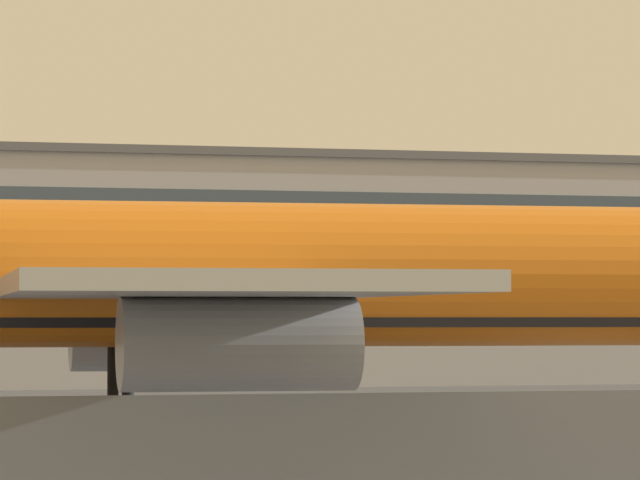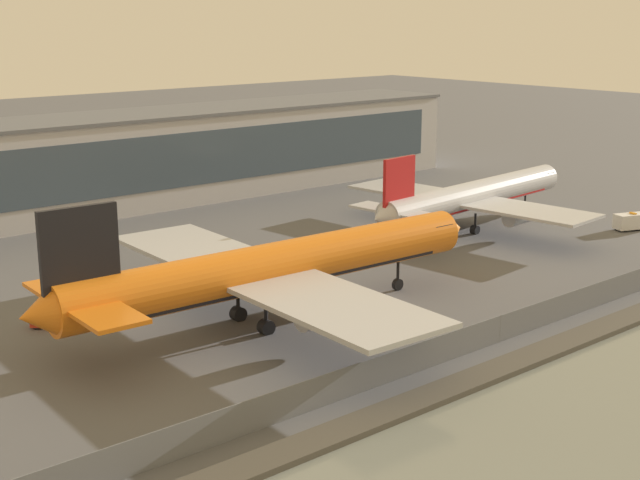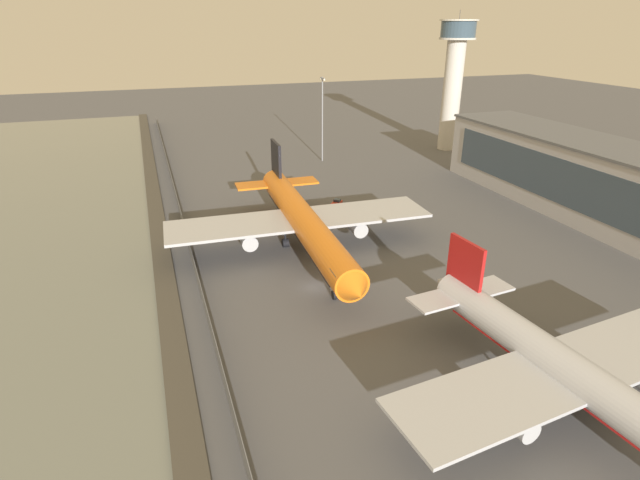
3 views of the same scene
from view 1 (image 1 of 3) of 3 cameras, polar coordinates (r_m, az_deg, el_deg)
ground_plane at (r=61.48m, az=8.37°, el=-6.37°), size 500.00×500.00×0.00m
cargo_jet_orange at (r=59.90m, az=-3.80°, el=-1.24°), size 51.69×44.52×14.39m
terminal_building at (r=122.28m, az=1.71°, el=-0.95°), size 113.78×16.73×14.45m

